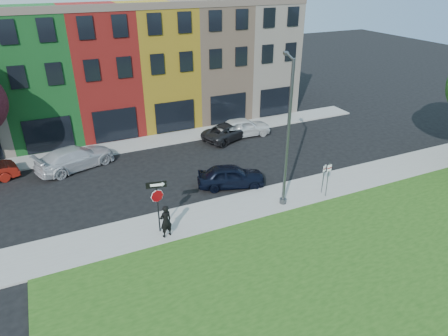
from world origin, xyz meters
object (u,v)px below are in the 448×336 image
sedan_near (231,176)px  man (166,221)px  street_lamp (287,135)px  stop_sign (157,197)px

sedan_near → man: bearing=140.9°
sedan_near → street_lamp: 5.26m
man → street_lamp: (7.41, 0.43, 3.40)m
man → sedan_near: (5.50, 3.63, -0.31)m
stop_sign → sedan_near: bearing=39.8°
street_lamp → stop_sign: bearing=-158.6°
stop_sign → street_lamp: size_ratio=0.35×
man → street_lamp: size_ratio=0.22×
man → street_lamp: street_lamp is taller
man → stop_sign: bearing=-84.8°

